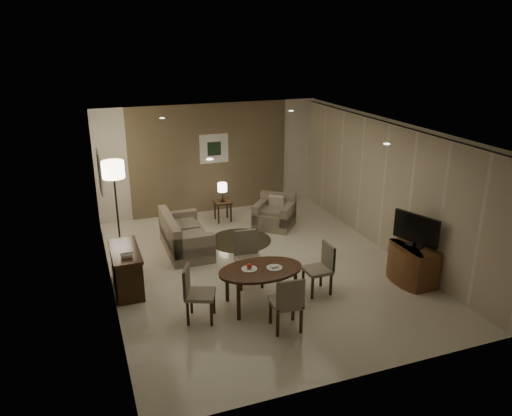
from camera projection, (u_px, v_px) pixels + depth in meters
name	position (u px, v px, depth m)	size (l,w,h in m)	color
room_shell	(252.00, 195.00, 9.57)	(5.50, 7.00, 2.70)	beige
taupe_accent	(210.00, 159.00, 12.29)	(3.96, 0.03, 2.70)	brown
curtain_wall	(383.00, 188.00, 10.09)	(0.08, 6.70, 2.58)	beige
curtain_rod	(389.00, 123.00, 9.65)	(0.03, 0.03, 6.80)	black
art_back_frame	(214.00, 149.00, 12.22)	(0.72, 0.03, 0.72)	silver
art_back_canvas	(214.00, 149.00, 12.21)	(0.34, 0.01, 0.34)	black
art_left_frame	(100.00, 172.00, 9.22)	(0.03, 0.60, 0.80)	silver
art_left_canvas	(100.00, 172.00, 9.23)	(0.01, 0.46, 0.64)	gray
downlight_nl	(210.00, 159.00, 6.72)	(0.10, 0.10, 0.01)	white
downlight_nr	(387.00, 144.00, 7.63)	(0.10, 0.10, 0.01)	white
downlight_fl	(162.00, 118.00, 9.90)	(0.10, 0.10, 0.01)	white
downlight_fr	(291.00, 111.00, 10.81)	(0.10, 0.10, 0.01)	white
console_desk	(127.00, 270.00, 8.73)	(0.48, 1.20, 0.75)	#422815
telephone	(126.00, 254.00, 8.32)	(0.20, 0.14, 0.09)	white
tv_cabinet	(413.00, 264.00, 9.00)	(0.48, 0.90, 0.70)	brown
flat_tv	(416.00, 230.00, 8.77)	(0.06, 0.88, 0.60)	black
dining_table	(261.00, 287.00, 8.22)	(1.41, 0.88, 0.66)	#422815
chair_near	(286.00, 302.00, 7.52)	(0.45, 0.45, 0.92)	gray
chair_far	(249.00, 260.00, 8.85)	(0.47, 0.47, 0.96)	gray
chair_left	(200.00, 294.00, 7.77)	(0.44, 0.44, 0.91)	gray
chair_right	(317.00, 269.00, 8.59)	(0.43, 0.43, 0.89)	gray
plate_a	(249.00, 269.00, 8.10)	(0.26, 0.26, 0.02)	white
plate_b	(274.00, 268.00, 8.14)	(0.26, 0.26, 0.02)	white
fruit_apple	(249.00, 266.00, 8.08)	(0.09, 0.09, 0.09)	red
napkin	(274.00, 266.00, 8.13)	(0.12, 0.08, 0.03)	white
round_rug	(240.00, 240.00, 10.89)	(1.35, 1.35, 0.01)	#3C3621
sofa	(186.00, 233.00, 10.28)	(0.82, 1.64, 0.77)	gray
armchair	(274.00, 212.00, 11.51)	(0.84, 0.79, 0.75)	gray
side_table	(223.00, 211.00, 11.96)	(0.38, 0.38, 0.49)	#322010
table_lamp	(222.00, 191.00, 11.80)	(0.22, 0.22, 0.50)	#FFEAC1
floor_lamp	(116.00, 203.00, 10.47)	(0.46, 0.46, 1.81)	#FFE5B7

